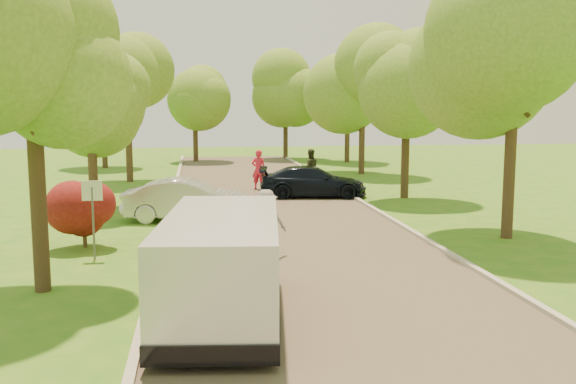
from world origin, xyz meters
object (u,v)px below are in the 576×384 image
skateboarder (266,221)px  person_olive (310,168)px  silver_sedan (188,200)px  person_striped (259,170)px  dark_sedan (313,182)px  minivan (222,264)px  street_sign (93,203)px  longboard (266,253)px

skateboarder → person_olive: bearing=-107.5°
silver_sedan → person_striped: 8.90m
silver_sedan → dark_sedan: size_ratio=0.95×
dark_sedan → skateboarder: bearing=170.8°
dark_sedan → person_olive: 3.81m
minivan → street_sign: bearing=127.7°
minivan → skateboarder: 5.29m
silver_sedan → street_sign: bearing=163.0°
street_sign → minivan: bearing=-58.8°
street_sign → silver_sedan: (2.50, 5.54, -0.80)m
dark_sedan → skateboarder: size_ratio=2.75×
longboard → skateboarder: (0.00, -0.00, 0.90)m
minivan → dark_sedan: bearing=80.0°
longboard → skateboarder: bearing=87.2°
longboard → person_olive: 15.43m
longboard → person_olive: size_ratio=0.47×
silver_sedan → longboard: silver_sedan is taller
dark_sedan → person_striped: size_ratio=2.45×
longboard → dark_sedan: bearing=-109.6°
silver_sedan → longboard: 6.34m
minivan → person_striped: (2.60, 19.21, -0.10)m
street_sign → skateboarder: size_ratio=1.23×
person_striped → dark_sedan: bearing=146.7°
street_sign → minivan: 6.39m
minivan → skateboarder: minivan is taller
dark_sedan → longboard: (-3.38, -11.14, -0.61)m
dark_sedan → person_striped: person_striped is taller
skateboarder → street_sign: bearing=-7.1°
minivan → dark_sedan: 16.93m
minivan → silver_sedan: bearing=100.6°
person_olive → silver_sedan: bearing=53.0°
silver_sedan → person_olive: bearing=-27.0°
street_sign → person_striped: bearing=66.8°
minivan → dark_sedan: size_ratio=1.19×
dark_sedan → silver_sedan: bearing=140.8°
minivan → person_olive: minivan is taller
person_striped → street_sign: bearing=87.1°
dark_sedan → longboard: size_ratio=5.30×
skateboarder → minivan: bearing=71.7°
street_sign → longboard: 4.96m
street_sign → person_striped: 14.98m
person_striped → silver_sedan: bearing=87.8°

